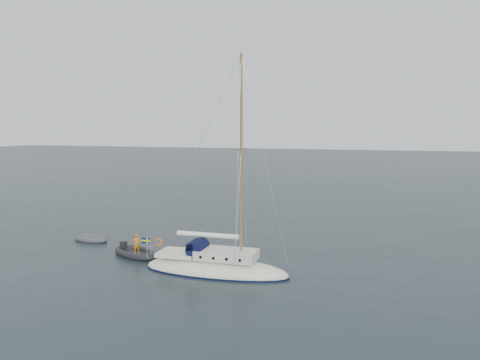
% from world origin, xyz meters
% --- Properties ---
extents(ground, '(300.00, 300.00, 0.00)m').
position_xyz_m(ground, '(0.00, 0.00, 0.00)').
color(ground, black).
rests_on(ground, ground).
extents(sailboat, '(9.11, 2.73, 12.97)m').
position_xyz_m(sailboat, '(-0.07, -2.88, 0.98)').
color(sailboat, '#EEE3CF').
rests_on(sailboat, ground).
extents(dinghy, '(2.94, 1.33, 0.42)m').
position_xyz_m(dinghy, '(-11.60, 1.44, 0.18)').
color(dinghy, '#4D4D51').
rests_on(dinghy, ground).
extents(rib, '(3.88, 1.76, 1.53)m').
position_xyz_m(rib, '(-6.37, -1.12, 0.24)').
color(rib, black).
rests_on(rib, ground).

